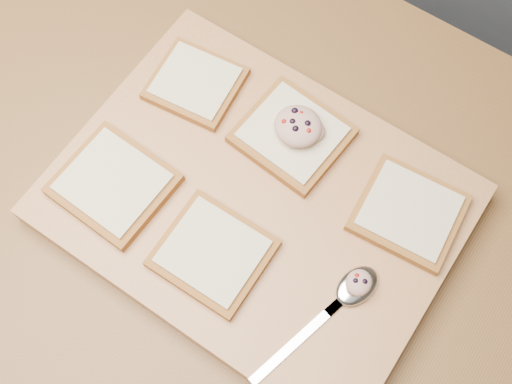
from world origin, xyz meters
TOP-DOWN VIEW (x-y plane):
  - ground at (0.00, 0.00)m, footprint 4.00×4.00m
  - island_counter at (0.00, 0.00)m, footprint 2.00×0.80m
  - cutting_board at (-0.06, 0.00)m, footprint 0.48×0.36m
  - bread_far_left at (-0.22, 0.09)m, footprint 0.12×0.11m
  - bread_far_center at (-0.07, 0.10)m, footprint 0.14×0.13m
  - bread_far_right at (0.10, 0.09)m, footprint 0.13×0.12m
  - bread_near_left at (-0.22, -0.08)m, footprint 0.13×0.12m
  - bread_near_center at (-0.07, -0.08)m, footprint 0.12×0.11m
  - tuna_salad_dollop at (-0.07, 0.10)m, footprint 0.06×0.06m
  - spoon at (0.09, -0.04)m, footprint 0.07×0.19m
  - spoon_salad at (0.09, -0.02)m, footprint 0.03×0.03m

SIDE VIEW (x-z plane):
  - ground at x=0.00m, z-range 0.00..0.00m
  - island_counter at x=0.00m, z-range 0.00..0.90m
  - cutting_board at x=-0.06m, z-range 0.90..0.94m
  - spoon at x=0.09m, z-range 0.94..0.95m
  - bread_far_left at x=-0.22m, z-range 0.94..0.95m
  - bread_far_right at x=0.10m, z-range 0.94..0.95m
  - bread_near_center at x=-0.07m, z-range 0.94..0.96m
  - bread_far_center at x=-0.07m, z-range 0.94..0.96m
  - bread_near_left at x=-0.22m, z-range 0.94..0.96m
  - spoon_salad at x=0.09m, z-range 0.95..0.97m
  - tuna_salad_dollop at x=-0.07m, z-range 0.96..0.98m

